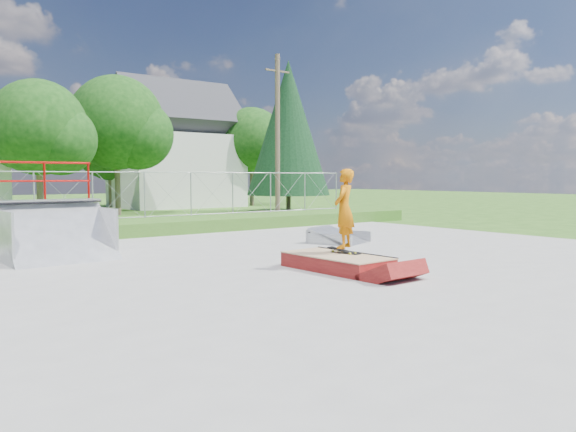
% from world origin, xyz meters
% --- Properties ---
extents(ground, '(120.00, 120.00, 0.00)m').
position_xyz_m(ground, '(0.00, 0.00, 0.00)').
color(ground, '#2D5718').
rests_on(ground, ground).
extents(concrete_pad, '(20.00, 16.00, 0.04)m').
position_xyz_m(concrete_pad, '(0.00, 0.00, 0.02)').
color(concrete_pad, gray).
rests_on(concrete_pad, ground).
extents(grass_berm, '(24.00, 3.00, 0.50)m').
position_xyz_m(grass_berm, '(0.00, 9.50, 0.25)').
color(grass_berm, '#2D5718').
rests_on(grass_berm, ground).
extents(grind_box, '(1.31, 2.54, 0.37)m').
position_xyz_m(grind_box, '(-0.40, -0.94, 0.19)').
color(grind_box, maroon).
rests_on(grind_box, concrete_pad).
extents(quarter_pipe, '(2.57, 2.20, 2.49)m').
position_xyz_m(quarter_pipe, '(-4.87, 4.42, 1.25)').
color(quarter_pipe, '#989A9F').
rests_on(quarter_pipe, concrete_pad).
extents(flat_bank_ramp, '(2.00, 2.06, 0.46)m').
position_xyz_m(flat_bank_ramp, '(3.19, 2.86, 0.23)').
color(flat_bank_ramp, '#989A9F').
rests_on(flat_bank_ramp, concrete_pad).
extents(skateboard, '(0.41, 0.82, 0.13)m').
position_xyz_m(skateboard, '(-0.08, -0.84, 0.42)').
color(skateboard, black).
rests_on(skateboard, grind_box).
extents(skater, '(0.78, 0.70, 1.79)m').
position_xyz_m(skater, '(-0.08, -0.84, 1.31)').
color(skater, '#CD6C07').
rests_on(skater, grind_box).
extents(chain_link_fence, '(20.00, 0.06, 1.80)m').
position_xyz_m(chain_link_fence, '(0.00, 10.50, 1.40)').
color(chain_link_fence, '#A0A3A8').
rests_on(chain_link_fence, grass_berm).
extents(gable_house, '(8.40, 6.08, 8.94)m').
position_xyz_m(gable_house, '(9.00, 26.00, 3.84)').
color(gable_house, silver).
rests_on(gable_house, ground).
extents(utility_pole, '(0.24, 0.24, 8.00)m').
position_xyz_m(utility_pole, '(7.50, 12.00, 4.00)').
color(utility_pole, brown).
rests_on(utility_pole, ground).
extents(tree_left_near, '(4.76, 4.48, 6.65)m').
position_xyz_m(tree_left_near, '(-1.75, 17.83, 4.24)').
color(tree_left_near, brown).
rests_on(tree_left_near, ground).
extents(tree_center, '(5.44, 5.12, 7.60)m').
position_xyz_m(tree_center, '(2.78, 19.81, 4.85)').
color(tree_center, brown).
rests_on(tree_center, ground).
extents(tree_right_far, '(5.10, 4.80, 7.12)m').
position_xyz_m(tree_right_far, '(14.27, 23.82, 4.54)').
color(tree_right_far, brown).
rests_on(tree_right_far, ground).
extents(tree_back_mid, '(4.08, 3.84, 5.70)m').
position_xyz_m(tree_back_mid, '(5.21, 27.86, 3.63)').
color(tree_back_mid, brown).
rests_on(tree_back_mid, ground).
extents(conifer_tree, '(5.04, 5.04, 9.10)m').
position_xyz_m(conifer_tree, '(12.00, 17.00, 5.05)').
color(conifer_tree, brown).
rests_on(conifer_tree, ground).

